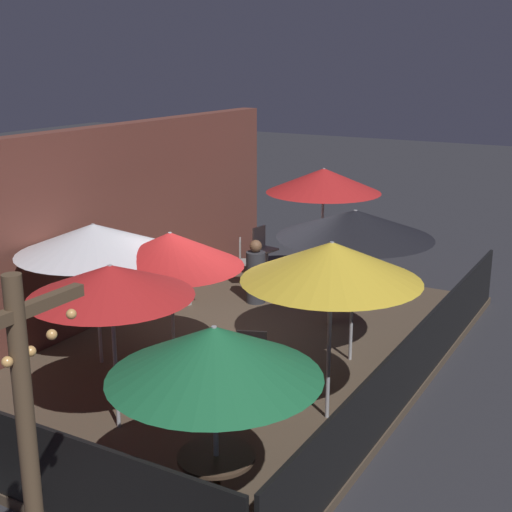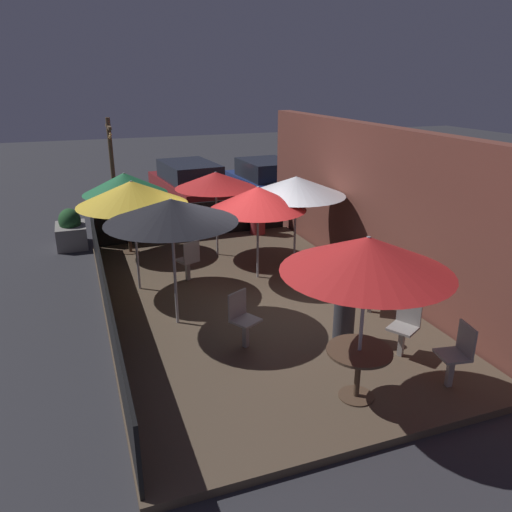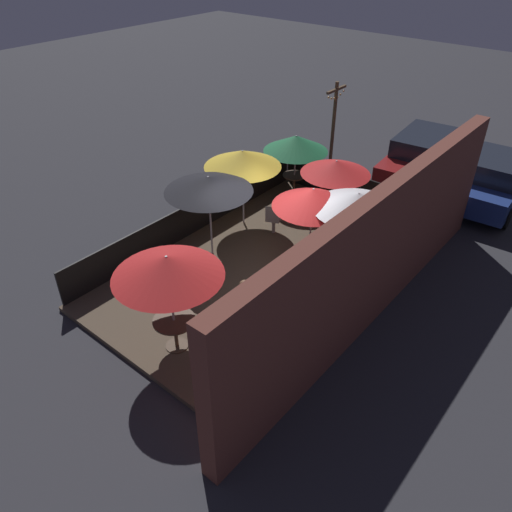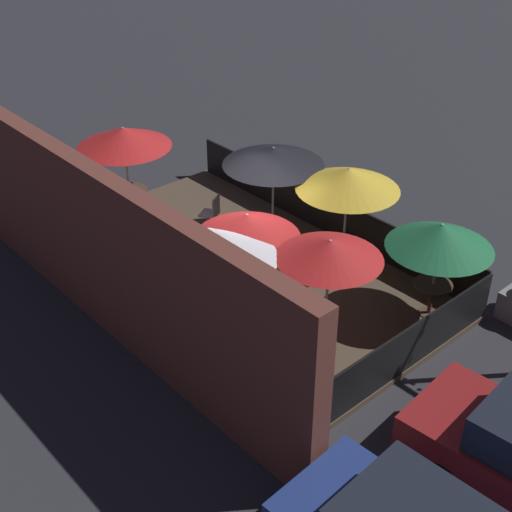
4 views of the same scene
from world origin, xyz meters
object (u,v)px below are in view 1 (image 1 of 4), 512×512
(patio_umbrella_1, at_px, (324,181))
(patio_chair_0, at_px, (251,364))
(patio_umbrella_4, at_px, (170,249))
(patio_chair_2, at_px, (185,278))
(patio_chair_4, at_px, (331,296))
(patio_chair_3, at_px, (263,247))
(dining_table_0, at_px, (216,469))
(patio_chair_1, at_px, (246,260))
(patio_umbrella_2, at_px, (111,281))
(patio_umbrella_3, at_px, (355,224))
(patio_umbrella_5, at_px, (331,261))
(patron_0, at_px, (256,275))
(light_post, at_px, (32,484))
(patio_umbrella_0, at_px, (214,352))
(dining_table_1, at_px, (322,257))
(patio_umbrella_6, at_px, (94,239))

(patio_umbrella_1, distance_m, patio_chair_0, 5.28)
(patio_umbrella_4, height_order, patio_chair_2, patio_umbrella_4)
(patio_umbrella_4, bearing_deg, patio_chair_4, -25.02)
(patio_chair_3, xyz_separation_m, patio_chair_4, (-2.11, -2.47, -0.02))
(dining_table_0, height_order, patio_chair_1, patio_chair_1)
(patio_umbrella_2, xyz_separation_m, dining_table_0, (-0.92, -2.02, -1.32))
(patio_umbrella_4, bearing_deg, patio_umbrella_3, -53.90)
(patio_umbrella_5, height_order, patio_chair_4, patio_umbrella_5)
(patio_umbrella_5, xyz_separation_m, patio_chair_0, (-0.05, 1.08, -1.54))
(patio_umbrella_3, xyz_separation_m, patio_chair_2, (0.76, 3.53, -1.55))
(patron_0, height_order, light_post, light_post)
(patio_umbrella_0, xyz_separation_m, patio_umbrella_3, (4.19, 0.33, 0.32))
(dining_table_1, xyz_separation_m, patio_chair_0, (-4.89, -1.22, -0.09))
(patio_chair_0, bearing_deg, patio_umbrella_4, -124.37)
(dining_table_0, relative_size, patio_chair_1, 0.80)
(dining_table_0, distance_m, dining_table_1, 7.57)
(patio_umbrella_2, distance_m, dining_table_1, 6.45)
(patio_umbrella_5, bearing_deg, patio_chair_3, 36.42)
(patio_umbrella_6, distance_m, patio_chair_0, 2.88)
(patio_umbrella_0, relative_size, patio_chair_3, 2.12)
(patio_umbrella_1, xyz_separation_m, patio_chair_1, (-0.74, 1.28, -1.58))
(patio_umbrella_4, bearing_deg, patio_umbrella_6, 109.83)
(patio_umbrella_5, xyz_separation_m, patio_chair_4, (2.96, 1.28, -1.53))
(patio_umbrella_5, bearing_deg, dining_table_1, 25.45)
(dining_table_1, relative_size, patio_chair_4, 0.95)
(patio_chair_2, bearing_deg, patio_umbrella_1, -0.00)
(patio_umbrella_2, bearing_deg, patio_umbrella_1, 1.67)
(patio_umbrella_6, bearing_deg, patio_umbrella_0, -123.05)
(patio_umbrella_6, height_order, light_post, light_post)
(patio_umbrella_2, xyz_separation_m, light_post, (-3.21, -2.10, -0.15))
(dining_table_1, bearing_deg, patio_umbrella_2, -178.33)
(patron_0, bearing_deg, patio_chair_2, -143.30)
(patio_umbrella_0, distance_m, dining_table_1, 7.66)
(dining_table_1, distance_m, patio_chair_1, 1.48)
(patio_umbrella_4, bearing_deg, patio_chair_1, 15.19)
(patio_chair_0, xyz_separation_m, patio_chair_4, (3.01, 0.20, 0.01))
(patio_umbrella_0, relative_size, patio_umbrella_2, 0.98)
(patio_umbrella_5, height_order, patio_chair_2, patio_umbrella_5)
(patron_0, bearing_deg, patio_chair_1, 129.64)
(patio_umbrella_0, relative_size, light_post, 0.62)
(dining_table_1, bearing_deg, dining_table_0, -163.06)
(patio_umbrella_0, bearing_deg, patio_umbrella_3, 4.52)
(patio_umbrella_0, distance_m, patio_umbrella_5, 2.42)
(patio_umbrella_6, bearing_deg, patio_umbrella_4, -70.17)
(patio_umbrella_4, relative_size, patio_chair_1, 2.19)
(patio_umbrella_1, relative_size, patron_0, 1.97)
(light_post, bearing_deg, patio_umbrella_0, 2.10)
(patio_chair_4, bearing_deg, patio_umbrella_2, 140.59)
(patio_umbrella_2, xyz_separation_m, patio_chair_4, (4.44, -0.84, -1.36))
(patio_umbrella_1, distance_m, light_post, 9.81)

